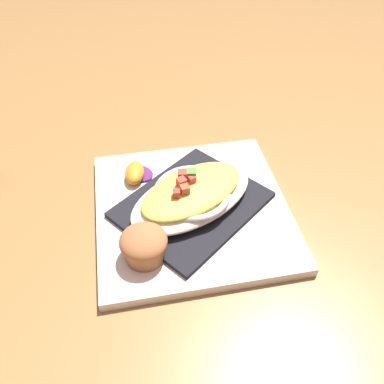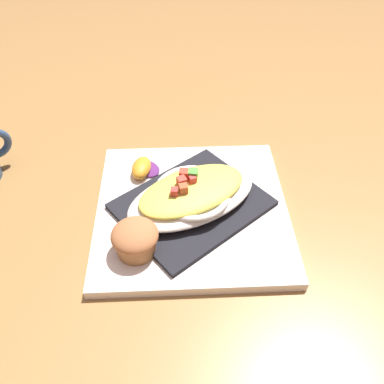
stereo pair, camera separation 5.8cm
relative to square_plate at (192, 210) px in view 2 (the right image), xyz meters
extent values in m
plane|color=olive|center=(0.00, 0.00, -0.01)|extent=(2.60, 2.60, 0.00)
cube|color=white|center=(0.00, 0.00, 0.00)|extent=(0.32, 0.32, 0.02)
cube|color=black|center=(0.00, 0.00, 0.01)|extent=(0.26, 0.26, 0.01)
ellipsoid|color=white|center=(0.00, 0.00, 0.03)|extent=(0.22, 0.20, 0.03)
torus|color=white|center=(0.00, 0.00, 0.04)|extent=(0.16, 0.16, 0.01)
ellipsoid|color=#E2D450|center=(0.00, 0.00, 0.04)|extent=(0.18, 0.17, 0.02)
cube|color=#D64231|center=(0.01, 0.00, 0.06)|extent=(0.02, 0.02, 0.01)
cube|color=#BA502D|center=(0.01, 0.01, 0.06)|extent=(0.01, 0.01, 0.01)
cube|color=red|center=(0.02, 0.02, 0.06)|extent=(0.01, 0.01, 0.01)
cube|color=red|center=(0.01, -0.01, 0.06)|extent=(0.01, 0.01, 0.01)
cube|color=#CB3B36|center=(0.00, -0.01, 0.06)|extent=(0.01, 0.01, 0.01)
cube|color=#50A43D|center=(0.00, -0.02, 0.06)|extent=(0.01, 0.01, 0.01)
cylinder|color=#A96E3D|center=(0.07, 0.09, 0.02)|extent=(0.05, 0.05, 0.02)
ellipsoid|color=#AD683E|center=(0.07, 0.09, 0.04)|extent=(0.06, 0.06, 0.03)
ellipsoid|color=#4C0F23|center=(0.07, 0.09, 0.05)|extent=(0.02, 0.02, 0.01)
ellipsoid|color=#5C256A|center=(0.08, -0.07, 0.01)|extent=(0.06, 0.06, 0.01)
ellipsoid|color=orange|center=(0.09, -0.07, 0.02)|extent=(0.03, 0.05, 0.02)
camera|label=1|loc=(0.02, 0.41, 0.45)|focal=37.90mm
camera|label=2|loc=(-0.04, 0.41, 0.45)|focal=37.90mm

